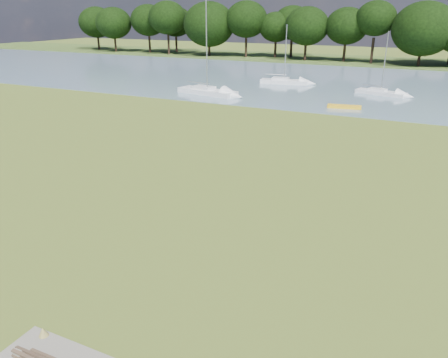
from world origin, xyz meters
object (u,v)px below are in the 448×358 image
at_px(kayak, 344,107).
at_px(sailboat_1, 380,91).
at_px(sailboat_4, 207,90).
at_px(sailboat_3, 284,80).

bearing_deg(kayak, sailboat_1, 68.26).
relative_size(kayak, sailboat_1, 0.47).
distance_m(kayak, sailboat_4, 16.58).
bearing_deg(kayak, sailboat_3, 121.70).
xyz_separation_m(sailboat_1, sailboat_4, (-18.86, -8.63, 0.14)).
distance_m(sailboat_1, sailboat_3, 13.27).
height_order(kayak, sailboat_3, sailboat_3).
bearing_deg(sailboat_1, kayak, -87.27).
bearing_deg(kayak, sailboat_4, 167.49).
relative_size(sailboat_1, sailboat_3, 0.94).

